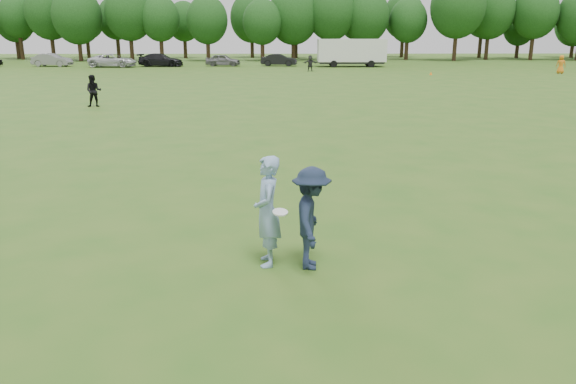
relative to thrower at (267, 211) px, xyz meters
name	(u,v)px	position (x,y,z in m)	size (l,w,h in m)	color
ground	(263,271)	(-0.08, -0.32, -1.01)	(200.00, 200.00, 0.00)	#2D5919
thrower	(267,211)	(0.00, 0.00, 0.00)	(0.73, 0.48, 2.01)	#7E9FC4
defender	(311,218)	(0.78, -0.16, -0.08)	(1.20, 0.69, 1.85)	#1A2439
player_far_a	(94,91)	(-10.00, 22.32, -0.12)	(0.86, 0.67, 1.77)	black
player_far_c	(561,64)	(28.59, 47.02, -0.10)	(0.89, 0.58, 1.82)	orange
player_far_d	(310,63)	(3.82, 51.17, -0.18)	(1.54, 0.49, 1.66)	#282828
car_b	(52,60)	(-26.73, 60.15, -0.24)	(1.62, 4.66, 1.53)	slate
car_c	(113,61)	(-19.01, 58.52, -0.24)	(2.53, 5.49, 1.53)	silver
car_d	(161,60)	(-13.61, 59.69, -0.24)	(2.15, 5.28, 1.53)	black
car_e	(223,60)	(-6.22, 60.40, -0.29)	(1.69, 4.20, 1.43)	slate
car_f	(279,60)	(0.58, 60.45, -0.29)	(1.52, 4.36, 1.44)	black
field_cone	(431,73)	(15.25, 45.70, -0.86)	(0.28, 0.28, 0.30)	orange
disc_in_play	(280,212)	(0.23, -0.27, 0.07)	(0.30, 0.29, 0.09)	white
cargo_trailer	(352,51)	(9.18, 58.81, 0.77)	(9.00, 2.75, 3.20)	white
treeline	(293,16)	(2.73, 76.57, 5.25)	(130.35, 18.39, 11.74)	#332114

